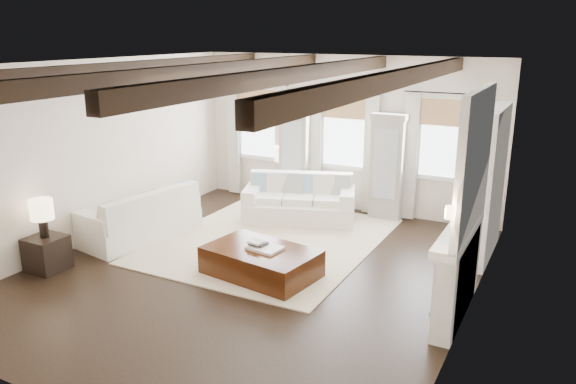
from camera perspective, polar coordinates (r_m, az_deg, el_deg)
The scene contains 15 objects.
ground at distance 8.98m, azimuth -3.53°, elevation -7.97°, with size 7.50×7.50×0.00m, color black.
room_shell at distance 8.83m, azimuth 3.45°, elevation 4.50°, with size 6.54×7.54×3.22m.
area_rug at distance 10.19m, azimuth -1.76°, elevation -4.90°, with size 3.61×4.34×0.02m, color beige.
sofa_back at distance 11.14m, azimuth 1.19°, elevation -1.04°, with size 2.36×1.65×0.92m.
sofa_left at distance 10.51m, azimuth -14.54°, elevation -2.65°, with size 1.33×2.28×0.92m.
ottoman at distance 8.72m, azimuth -2.75°, elevation -7.14°, with size 1.68×1.05×0.44m, color black.
tray at distance 8.62m, azimuth -2.36°, elevation -5.70°, with size 0.50×0.38×0.04m, color white.
book_lower at distance 8.69m, azimuth -3.03°, elevation -5.24°, with size 0.26×0.20×0.04m, color #262628.
book_upper at distance 8.65m, azimuth -3.32°, elevation -5.10°, with size 0.22×0.17×0.03m, color beige.
side_table_front at distance 9.69m, azimuth -23.29°, elevation -5.75°, with size 0.55×0.55×0.55m, color black.
lamp_front at distance 9.47m, azimuth -23.75°, elevation -1.84°, with size 0.36×0.36×0.62m.
side_table_back at distance 12.44m, azimuth -0.54°, elevation 0.44°, with size 0.41×0.41×0.61m, color black.
lamp_back at distance 12.27m, azimuth -0.55°, elevation 3.76°, with size 0.37×0.37×0.63m.
candlestick_near at distance 7.77m, azimuth 14.95°, elevation -9.59°, with size 0.18×0.18×0.87m.
candlestick_far at distance 8.17m, azimuth 15.65°, elevation -8.39°, with size 0.17×0.17×0.86m.
Camera 1 is at (4.27, -7.02, 3.65)m, focal length 35.00 mm.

